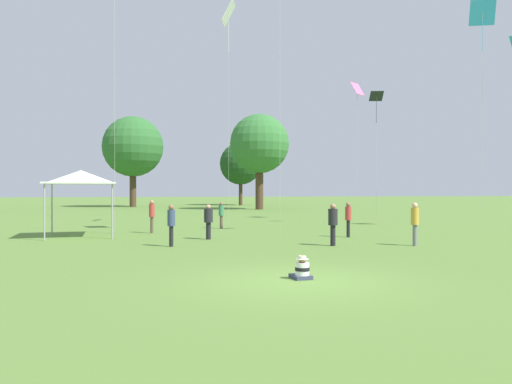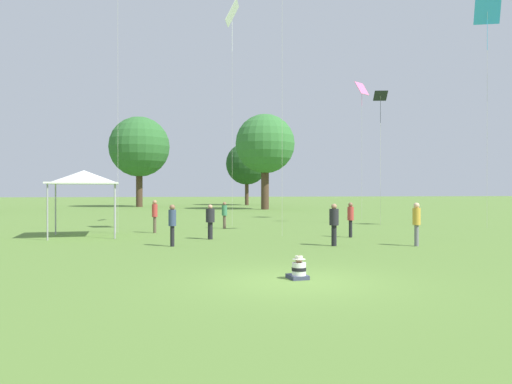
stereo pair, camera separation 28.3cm
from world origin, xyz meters
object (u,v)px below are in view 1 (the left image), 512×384
at_px(person_standing_0, 152,213).
at_px(person_standing_4, 348,216).
at_px(person_standing_7, 171,221).
at_px(kite_3, 482,17).
at_px(person_standing_6, 333,221).
at_px(kite_5, 357,92).
at_px(seated_toddler, 302,270).
at_px(distant_tree_2, 241,164).
at_px(distant_tree_1, 133,147).
at_px(distant_tree_0, 259,144).
at_px(person_standing_1, 415,220).
at_px(kite_0, 376,101).
at_px(kite_7, 229,17).
at_px(person_standing_2, 221,213).
at_px(canopy_tent, 81,177).
at_px(person_standing_3, 208,219).

height_order(person_standing_0, person_standing_4, person_standing_0).
bearing_deg(person_standing_7, kite_3, -115.87).
distance_m(person_standing_6, kite_5, 19.14).
distance_m(seated_toddler, person_standing_7, 8.37).
distance_m(kite_3, distant_tree_2, 46.52).
bearing_deg(distant_tree_1, distant_tree_0, -37.75).
bearing_deg(seated_toddler, person_standing_1, 36.00).
distance_m(kite_0, kite_7, 10.65).
xyz_separation_m(person_standing_0, person_standing_7, (0.81, -6.35, -0.04)).
distance_m(kite_3, distant_tree_1, 46.30).
relative_size(kite_7, distant_tree_0, 1.27).
bearing_deg(kite_7, seated_toddler, 56.54).
bearing_deg(seated_toddler, person_standing_2, 81.93).
relative_size(person_standing_7, kite_5, 0.16).
height_order(person_standing_2, distant_tree_1, distant_tree_1).
relative_size(person_standing_6, canopy_tent, 0.49).
bearing_deg(person_standing_2, person_standing_0, -164.24).
height_order(kite_5, distant_tree_2, kite_5).
height_order(kite_3, kite_5, kite_3).
xyz_separation_m(person_standing_0, distant_tree_1, (-2.88, 40.56, 6.78)).
distance_m(person_standing_4, kite_5, 15.82).
relative_size(seated_toddler, person_standing_1, 0.35).
distance_m(person_standing_0, kite_0, 16.01).
xyz_separation_m(person_standing_1, kite_0, (3.75, 11.68, 6.85)).
xyz_separation_m(person_standing_4, kite_7, (-4.43, 8.49, 11.86)).
distance_m(person_standing_1, person_standing_3, 8.77).
distance_m(kite_5, distant_tree_0, 21.44).
distance_m(canopy_tent, kite_3, 24.02).
bearing_deg(kite_0, person_standing_4, 115.34).
bearing_deg(distant_tree_2, person_standing_0, -104.91).
bearing_deg(distant_tree_2, person_standing_1, -92.01).
xyz_separation_m(kite_3, kite_5, (-4.24, 8.32, -2.91)).
xyz_separation_m(person_standing_6, distant_tree_2, (5.04, 52.81, 5.02)).
height_order(kite_0, kite_7, kite_7).
bearing_deg(person_standing_2, canopy_tent, -167.08).
height_order(person_standing_2, person_standing_6, person_standing_6).
height_order(kite_0, kite_5, kite_5).
bearing_deg(seated_toddler, person_standing_6, 56.47).
height_order(person_standing_2, person_standing_3, person_standing_3).
distance_m(person_standing_0, canopy_tent, 3.97).
height_order(person_standing_4, kite_0, kite_0).
distance_m(person_standing_6, kite_0, 14.74).
bearing_deg(person_standing_2, person_standing_1, -73.09).
height_order(seated_toddler, person_standing_2, person_standing_2).
height_order(person_standing_1, person_standing_4, person_standing_1).
bearing_deg(distant_tree_0, kite_0, -84.68).
xyz_separation_m(person_standing_4, distant_tree_2, (3.10, 49.53, 5.02)).
distance_m(person_standing_3, kite_3, 20.18).
relative_size(person_standing_7, kite_0, 0.19).
height_order(canopy_tent, distant_tree_0, distant_tree_0).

